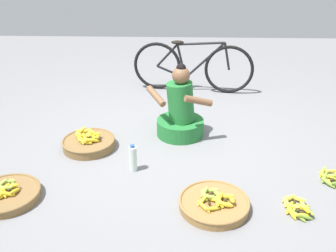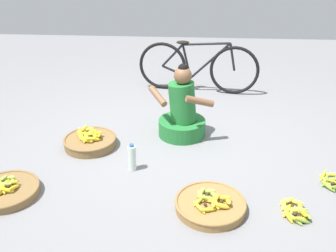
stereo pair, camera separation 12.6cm
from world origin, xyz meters
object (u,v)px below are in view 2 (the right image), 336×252
Objects in this scene: vendor_woman_front at (182,113)px; banana_basket_front_center at (210,204)px; banana_basket_back_left at (90,141)px; bicycle_leaning at (198,67)px; water_bottle at (132,158)px; loose_bananas_back_right at (295,211)px; banana_basket_mid_left at (6,191)px; loose_bananas_front_left at (332,181)px.

vendor_woman_front is 1.34m from banana_basket_front_center.
bicycle_leaning is at bearing 56.81° from banana_basket_back_left.
banana_basket_back_left is at bearing 141.28° from water_bottle.
banana_basket_back_left is at bearing 153.34° from loose_bananas_back_right.
water_bottle reaches higher than banana_basket_front_center.
banana_basket_mid_left is (-0.50, -0.90, -0.02)m from banana_basket_back_left.
loose_bananas_front_left is at bearing 21.35° from banana_basket_front_center.
bicycle_leaning is 2.22m from water_bottle.
vendor_woman_front reaches higher than banana_basket_front_center.
banana_basket_mid_left reaches higher than banana_basket_front_center.
loose_bananas_back_right is (0.67, -0.00, -0.02)m from banana_basket_front_center.
loose_bananas_front_left reaches higher than loose_bananas_back_right.
banana_basket_front_center is (0.29, -1.29, -0.22)m from vendor_woman_front.
vendor_woman_front is 2.46× the size of loose_bananas_back_right.
loose_bananas_front_left is at bearing -61.48° from bicycle_leaning.
bicycle_leaning is 6.19× the size of water_bottle.
vendor_woman_front is at bearing 40.16° from banana_basket_mid_left.
banana_basket_mid_left is 1.83× the size of loose_bananas_front_left.
bicycle_leaning is 5.52× the size of loose_bananas_front_left.
vendor_woman_front is 1.91m from banana_basket_mid_left.
banana_basket_back_left is 2.02× the size of water_bottle.
loose_bananas_back_right is at bearing -21.33° from water_bottle.
loose_bananas_front_left is at bearing 45.59° from loose_bananas_back_right.
bicycle_leaning reaches higher than banana_basket_front_center.
bicycle_leaning is at bearing 83.28° from vendor_woman_front.
vendor_woman_front is at bearing 148.08° from loose_bananas_front_left.
loose_bananas_back_right is at bearing -0.38° from banana_basket_front_center.
vendor_woman_front is at bearing 59.62° from water_bottle.
banana_basket_front_center is 1.89× the size of loose_bananas_front_left.
water_bottle is (1.02, 0.48, 0.08)m from banana_basket_mid_left.
loose_bananas_front_left is at bearing -31.92° from vendor_woman_front.
vendor_woman_front is 1.49× the size of banana_basket_back_left.
banana_basket_front_center is 1.73× the size of loose_bananas_back_right.
loose_bananas_front_left is at bearing -3.54° from water_bottle.
banana_basket_front_center is at bearing -36.75° from water_bottle.
banana_basket_front_center is at bearing 179.62° from loose_bananas_back_right.
banana_basket_mid_left is at bearing -121.81° from bicycle_leaning.
banana_basket_back_left is 1.02m from banana_basket_mid_left.
banana_basket_front_center reaches higher than loose_bananas_back_right.
banana_basket_front_center is 0.67m from loose_bananas_back_right.
banana_basket_back_left is 0.98× the size of banana_basket_mid_left.
water_bottle is at bearing 176.46° from loose_bananas_front_left.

